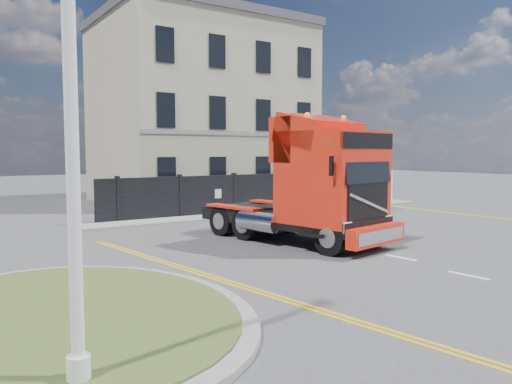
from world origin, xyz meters
TOP-DOWN VIEW (x-y plane):
  - ground at (0.00, 0.00)m, footprint 120.00×120.00m
  - traffic_island at (-7.00, -3.00)m, footprint 6.80×6.80m
  - hoarding_fence at (6.55, 9.00)m, footprint 18.80×0.25m
  - georgian_building at (6.00, 16.50)m, footprint 12.30×10.30m
  - tree at (14.38, 12.10)m, footprint 3.20×3.20m
  - pavement_far at (6.00, 8.10)m, footprint 20.00×1.60m
  - truck at (2.00, 0.34)m, footprint 3.90×7.54m
  - flatbed_pickup at (10.48, 6.81)m, footprint 2.16×4.90m
  - lamppost_island at (-7.50, -6.00)m, footprint 0.24×0.48m

SIDE VIEW (x-z plane):
  - ground at x=0.00m, z-range 0.00..0.00m
  - pavement_far at x=6.00m, z-range 0.00..0.12m
  - traffic_island at x=-7.00m, z-range 0.00..0.16m
  - hoarding_fence at x=6.55m, z-range 0.00..2.00m
  - flatbed_pickup at x=10.48m, z-range 0.08..2.08m
  - truck at x=2.00m, z-range -0.22..4.08m
  - tree at x=14.38m, z-range 0.65..5.45m
  - lamppost_island at x=-7.50m, z-range 0.16..7.98m
  - georgian_building at x=6.00m, z-range -0.63..12.17m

